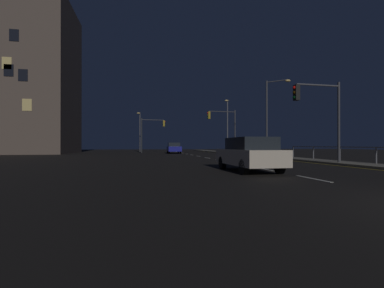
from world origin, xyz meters
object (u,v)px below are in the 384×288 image
object	(u,v)px
traffic_light_far_center	(223,123)
street_lamp_corner	(140,128)
car_oncoming	(174,148)
building_distant	(14,78)
traffic_light_far_right	(152,129)
traffic_light_mid_right	(319,106)
car	(249,154)
street_lamp_median	(227,121)
street_lamp_across_street	(271,110)

from	to	relation	value
traffic_light_far_center	street_lamp_corner	distance (m)	17.71
car_oncoming	building_distant	world-z (taller)	building_distant
traffic_light_far_right	traffic_light_mid_right	bearing A→B (deg)	-71.58
street_lamp_corner	car_oncoming	bearing A→B (deg)	-61.05
car	car_oncoming	world-z (taller)	same
traffic_light_far_center	street_lamp_median	world-z (taller)	street_lamp_median
car	traffic_light_far_center	bearing A→B (deg)	75.66
traffic_light_far_center	street_lamp_corner	world-z (taller)	street_lamp_corner
street_lamp_corner	street_lamp_across_street	bearing A→B (deg)	-59.45
street_lamp_median	building_distant	size ratio (longest dim) A/B	0.36
street_lamp_across_street	car_oncoming	bearing A→B (deg)	121.58
traffic_light_far_right	street_lamp_median	world-z (taller)	street_lamp_median
street_lamp_median	traffic_light_mid_right	bearing A→B (deg)	-94.37
car	traffic_light_far_right	world-z (taller)	traffic_light_far_right
car_oncoming	building_distant	bearing A→B (deg)	169.70
traffic_light_mid_right	building_distant	size ratio (longest dim) A/B	0.23
street_lamp_median	street_lamp_corner	bearing A→B (deg)	144.80
car	street_lamp_across_street	distance (m)	16.28
traffic_light_mid_right	building_distant	bearing A→B (deg)	135.97
car	traffic_light_far_center	size ratio (longest dim) A/B	0.78
traffic_light_far_center	car	bearing A→B (deg)	-104.34
traffic_light_far_right	traffic_light_far_center	xyz separation A→B (m)	(8.90, -8.85, 0.34)
traffic_light_far_right	street_lamp_across_street	xyz separation A→B (m)	(11.28, -17.23, 0.95)
traffic_light_mid_right	street_lamp_median	bearing A→B (deg)	85.63
car_oncoming	traffic_light_far_center	distance (m)	8.47
car_oncoming	traffic_light_far_right	xyz separation A→B (m)	(-3.00, 3.76, 2.98)
traffic_light_far_center	street_lamp_across_street	distance (m)	8.74
traffic_light_mid_right	street_lamp_corner	world-z (taller)	street_lamp_corner
car_oncoming	street_lamp_median	distance (m)	8.95
car	street_lamp_median	distance (m)	28.24
street_lamp_median	building_distant	distance (m)	31.74
traffic_light_far_center	street_lamp_across_street	size ratio (longest dim) A/B	0.74
car	street_lamp_across_street	bearing A→B (deg)	59.55
building_distant	traffic_light_mid_right	bearing A→B (deg)	-44.03
street_lamp_across_street	building_distant	size ratio (longest dim) A/B	0.35
traffic_light_far_center	building_distant	distance (m)	30.90
car_oncoming	traffic_light_mid_right	world-z (taller)	traffic_light_mid_right
car	street_lamp_median	xyz separation A→B (m)	(7.75, 26.86, 3.95)
car_oncoming	street_lamp_across_street	world-z (taller)	street_lamp_across_street
street_lamp_median	building_distant	xyz separation A→B (m)	(-30.83, 4.37, 6.14)
traffic_light_mid_right	traffic_light_far_center	xyz separation A→B (m)	(-0.32, 18.83, 0.47)
traffic_light_far_right	street_lamp_corner	bearing A→B (deg)	110.59
traffic_light_far_right	street_lamp_across_street	bearing A→B (deg)	-56.80
traffic_light_far_right	street_lamp_median	distance (m)	11.76
street_lamp_median	traffic_light_far_center	bearing A→B (deg)	-113.63
street_lamp_corner	car	bearing A→B (deg)	-81.76
car_oncoming	traffic_light_far_center	size ratio (longest dim) A/B	0.78
traffic_light_far_right	traffic_light_far_center	bearing A→B (deg)	-44.83
car_oncoming	building_distant	size ratio (longest dim) A/B	0.20
traffic_light_mid_right	street_lamp_across_street	distance (m)	10.70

